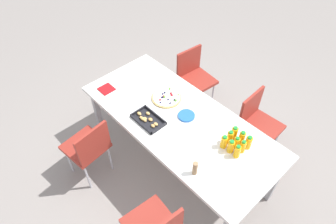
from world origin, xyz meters
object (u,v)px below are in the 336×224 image
object	(u,v)px
chair_near_left	(257,121)
juice_bottle_3	(243,147)
party_table	(179,123)
chair_near_right	(194,75)
snack_tray	(148,120)
juice_bottle_7	(231,146)
juice_bottle_0	(248,142)
juice_bottle_2	(234,133)
juice_bottle_5	(230,137)
juice_bottle_8	(224,142)
juice_bottle_4	(237,143)
chair_far_right	(89,147)
cardboard_tube	(195,168)
juice_bottle_6	(237,151)
juice_bottle_1	(242,138)
fruit_pizza	(167,97)
plate_stack	(186,116)
napkin_stack	(107,89)

from	to	relation	value
chair_near_left	juice_bottle_3	world-z (taller)	juice_bottle_3
party_table	chair_near_right	size ratio (longest dim) A/B	2.58
party_table	snack_tray	bearing A→B (deg)	52.32
juice_bottle_7	snack_tray	xyz separation A→B (m)	(0.79, 0.31, -0.05)
juice_bottle_0	juice_bottle_2	bearing A→B (deg)	2.07
juice_bottle_2	juice_bottle_7	distance (m)	0.16
juice_bottle_5	juice_bottle_8	world-z (taller)	juice_bottle_5
party_table	juice_bottle_4	world-z (taller)	juice_bottle_4
chair_far_right	cardboard_tube	distance (m)	1.20
juice_bottle_6	juice_bottle_7	bearing A→B (deg)	-2.34
juice_bottle_4	cardboard_tube	xyz separation A→B (m)	(0.07, 0.48, 0.01)
juice_bottle_2	chair_near_right	bearing A→B (deg)	-30.28
chair_near_right	juice_bottle_1	world-z (taller)	juice_bottle_1
cardboard_tube	juice_bottle_3	bearing A→B (deg)	-105.24
juice_bottle_0	juice_bottle_4	distance (m)	0.11
juice_bottle_4	juice_bottle_8	size ratio (longest dim) A/B	0.95
juice_bottle_5	fruit_pizza	distance (m)	0.83
chair_far_right	juice_bottle_0	xyz separation A→B (m)	(-1.20, -1.00, 0.33)
plate_stack	fruit_pizza	bearing A→B (deg)	-5.74
plate_stack	napkin_stack	bearing A→B (deg)	22.01
juice_bottle_3	juice_bottle_4	distance (m)	0.07
juice_bottle_7	napkin_stack	bearing A→B (deg)	13.20
snack_tray	juice_bottle_5	bearing A→B (deg)	-152.00
juice_bottle_5	juice_bottle_6	distance (m)	0.17
juice_bottle_4	juice_bottle_7	distance (m)	0.08
chair_near_left	snack_tray	world-z (taller)	chair_near_left
juice_bottle_1	fruit_pizza	distance (m)	0.92
juice_bottle_0	juice_bottle_5	world-z (taller)	juice_bottle_0
juice_bottle_0	napkin_stack	bearing A→B (deg)	17.74
juice_bottle_2	plate_stack	size ratio (longest dim) A/B	0.86
chair_near_right	juice_bottle_7	world-z (taller)	juice_bottle_7
chair_far_right	snack_tray	bearing A→B (deg)	-37.87
party_table	chair_far_right	distance (m)	0.96
juice_bottle_3	cardboard_tube	xyz separation A→B (m)	(0.13, 0.48, 0.01)
juice_bottle_1	juice_bottle_4	bearing A→B (deg)	90.81
juice_bottle_7	fruit_pizza	bearing A→B (deg)	-3.15
juice_bottle_4	juice_bottle_8	distance (m)	0.11
juice_bottle_6	plate_stack	bearing A→B (deg)	-1.72
juice_bottle_5	napkin_stack	size ratio (longest dim) A/B	0.98
snack_tray	juice_bottle_6	bearing A→B (deg)	-160.72
juice_bottle_0	fruit_pizza	world-z (taller)	juice_bottle_0
party_table	cardboard_tube	world-z (taller)	cardboard_tube
juice_bottle_2	fruit_pizza	size ratio (longest dim) A/B	0.46
chair_far_right	fruit_pizza	world-z (taller)	chair_far_right
chair_far_right	napkin_stack	xyz separation A→B (m)	(0.34, -0.51, 0.26)
chair_near_left	plate_stack	xyz separation A→B (m)	(0.42, 0.71, 0.27)
cardboard_tube	juice_bottle_4	bearing A→B (deg)	-97.79
party_table	fruit_pizza	distance (m)	0.33
juice_bottle_3	juice_bottle_8	world-z (taller)	juice_bottle_3
juice_bottle_5	cardboard_tube	distance (m)	0.48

